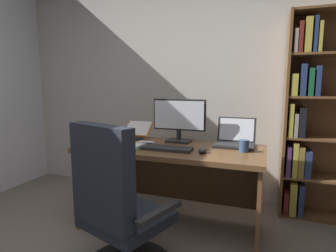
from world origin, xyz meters
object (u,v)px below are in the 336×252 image
object	(u,v)px
keyboard	(167,148)
bookshelf	(320,120)
reading_stand_with_book	(137,130)
monitor	(179,120)
notepad	(143,144)
office_chair	(117,215)
computer_mouse	(203,150)
coffee_mug	(244,146)
open_binder	(112,145)
pen	(145,143)
laptop	(235,140)
desk	(172,167)

from	to	relation	value
keyboard	bookshelf	bearing A→B (deg)	32.96
reading_stand_with_book	monitor	bearing A→B (deg)	-5.88
monitor	reading_stand_with_book	distance (m)	0.47
notepad	office_chair	bearing A→B (deg)	-77.75
bookshelf	keyboard	size ratio (longest dim) A/B	4.60
computer_mouse	notepad	world-z (taller)	computer_mouse
monitor	coffee_mug	xyz separation A→B (m)	(0.60, -0.19, -0.15)
bookshelf	reading_stand_with_book	distance (m)	1.74
bookshelf	monitor	world-z (taller)	bookshelf
reading_stand_with_book	open_binder	bearing A→B (deg)	-93.46
reading_stand_with_book	pen	xyz separation A→B (m)	(0.20, -0.26, -0.06)
computer_mouse	pen	world-z (taller)	computer_mouse
reading_stand_with_book	laptop	bearing A→B (deg)	-2.50
office_chair	monitor	size ratio (longest dim) A/B	2.09
office_chair	desk	bearing A→B (deg)	102.07
desk	laptop	bearing A→B (deg)	16.10
keyboard	pen	size ratio (longest dim) A/B	3.00
desk	coffee_mug	xyz separation A→B (m)	(0.62, -0.05, 0.25)
bookshelf	office_chair	bearing A→B (deg)	-133.39
monitor	coffee_mug	size ratio (longest dim) A/B	5.18
open_binder	notepad	size ratio (longest dim) A/B	2.51
bookshelf	monitor	size ratio (longest dim) A/B	3.87
desk	keyboard	xyz separation A→B (m)	(0.01, -0.19, 0.22)
office_chair	open_binder	distance (m)	0.75
keyboard	open_binder	world-z (taller)	same
desk	open_binder	distance (m)	0.57
monitor	pen	distance (m)	0.38
office_chair	computer_mouse	bearing A→B (deg)	75.37
laptop	notepad	world-z (taller)	laptop
bookshelf	computer_mouse	xyz separation A→B (m)	(-0.93, -0.80, -0.18)
desk	keyboard	distance (m)	0.29
monitor	laptop	distance (m)	0.53
keyboard	reading_stand_with_book	size ratio (longest dim) A/B	1.57
reading_stand_with_book	pen	distance (m)	0.33
desk	laptop	world-z (taller)	laptop
monitor	open_binder	world-z (taller)	monitor
desk	monitor	bearing A→B (deg)	84.61
computer_mouse	notepad	distance (m)	0.59
bookshelf	coffee_mug	xyz separation A→B (m)	(-0.63, -0.65, -0.15)
pen	reading_stand_with_book	bearing A→B (deg)	127.26
bookshelf	coffee_mug	world-z (taller)	bookshelf
computer_mouse	pen	size ratio (longest dim) A/B	0.74
bookshelf	open_binder	bearing A→B (deg)	-153.61
monitor	laptop	size ratio (longest dim) A/B	1.50
laptop	notepad	bearing A→B (deg)	-164.31
desk	reading_stand_with_book	xyz separation A→B (m)	(-0.44, 0.19, 0.28)
bookshelf	coffee_mug	bearing A→B (deg)	-133.97
reading_stand_with_book	bookshelf	bearing A→B (deg)	13.75
laptop	pen	size ratio (longest dim) A/B	2.38
reading_stand_with_book	notepad	xyz separation A→B (m)	(0.18, -0.26, -0.07)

